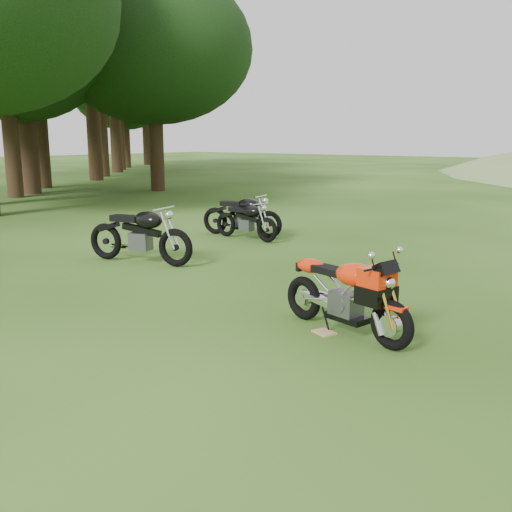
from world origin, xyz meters
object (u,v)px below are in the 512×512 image
Objects in this scene: vintage_moto_a at (139,233)px; vintage_moto_c at (246,219)px; plywood_board at (324,332)px; sport_motorcycle at (345,288)px; vintage_moto_d at (242,214)px.

vintage_moto_a is 1.23× the size of vintage_moto_c.
vintage_moto_c is at bearing 76.96° from vintage_moto_a.
sport_motorcycle is at bearing 40.85° from plywood_board.
vintage_moto_c is (-0.07, 2.92, -0.10)m from vintage_moto_a.
vintage_moto_c is at bearing 152.35° from sport_motorcycle.
vintage_moto_c is 0.41m from vintage_moto_d.
vintage_moto_d reaches higher than plywood_board.
vintage_moto_d reaches higher than vintage_moto_c.
vintage_moto_c is 0.88× the size of vintage_moto_d.
sport_motorcycle reaches higher than vintage_moto_c.
vintage_moto_a is (-4.54, 0.94, 0.01)m from sport_motorcycle.
vintage_moto_a is at bearing -95.09° from vintage_moto_d.
vintage_moto_c is (-4.61, 3.86, -0.09)m from sport_motorcycle.
sport_motorcycle is 0.85× the size of vintage_moto_a.
vintage_moto_a is at bearing -86.44° from vintage_moto_c.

